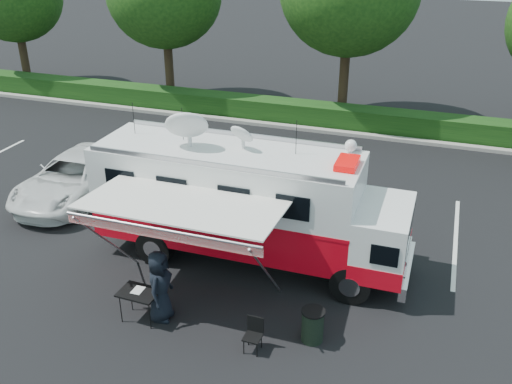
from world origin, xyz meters
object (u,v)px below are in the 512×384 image
command_truck (247,203)px  white_suv (78,196)px  folding_table (139,293)px  trash_bin (313,325)px

command_truck → white_suv: size_ratio=1.63×
folding_table → trash_bin: 4.15m
folding_table → white_suv: bearing=136.1°
white_suv → folding_table: (5.43, -5.22, 0.75)m
folding_table → command_truck: bearing=65.6°
white_suv → trash_bin: bearing=-28.0°
white_suv → folding_table: bearing=-46.0°
command_truck → white_suv: 7.42m
command_truck → trash_bin: size_ratio=10.55×
command_truck → folding_table: bearing=-114.4°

